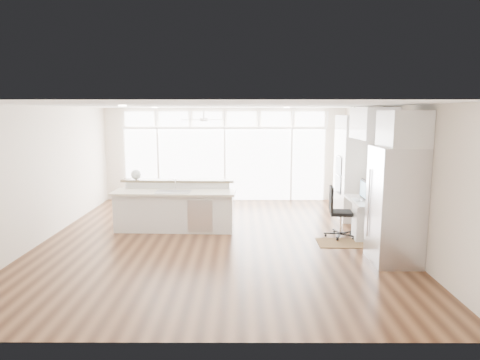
{
  "coord_description": "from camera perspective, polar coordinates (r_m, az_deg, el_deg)",
  "views": [
    {
      "loc": [
        0.48,
        -8.47,
        2.57
      ],
      "look_at": [
        0.45,
        0.6,
        1.13
      ],
      "focal_mm": 32.0,
      "sensor_mm": 36.0,
      "label": 1
    }
  ],
  "objects": [
    {
      "name": "floor",
      "position": [
        8.87,
        -2.98,
        -7.91
      ],
      "size": [
        7.0,
        8.0,
        0.02
      ],
      "primitive_type": "cube",
      "color": "#3B2112",
      "rests_on": "ground"
    },
    {
      "name": "upper_cabinets",
      "position": [
        9.18,
        17.34,
        7.23
      ],
      "size": [
        0.64,
        1.3,
        0.64
      ],
      "primitive_type": "cube",
      "color": "white",
      "rests_on": "wall_right"
    },
    {
      "name": "framed_photos",
      "position": [
        9.92,
        17.64,
        1.82
      ],
      "size": [
        0.06,
        0.22,
        0.8
      ],
      "primitive_type": "cube",
      "color": "black",
      "rests_on": "wall_right"
    },
    {
      "name": "wall_left",
      "position": [
        9.44,
        -24.78,
        0.75
      ],
      "size": [
        0.04,
        8.0,
        2.7
      ],
      "primitive_type": "cube",
      "color": "silver",
      "rests_on": "floor"
    },
    {
      "name": "fridge_cabinet",
      "position": [
        7.62,
        20.97,
        6.39
      ],
      "size": [
        0.64,
        0.9,
        0.6
      ],
      "primitive_type": "cube",
      "color": "white",
      "rests_on": "wall_right"
    },
    {
      "name": "keyboard",
      "position": [
        9.27,
        15.17,
        -2.51
      ],
      "size": [
        0.13,
        0.32,
        0.02
      ],
      "primitive_type": "cube",
      "rotation": [
        0.0,
        0.0,
        -0.02
      ],
      "color": "white",
      "rests_on": "desk_nook"
    },
    {
      "name": "potted_plant",
      "position": [
        10.62,
        15.03,
        9.03
      ],
      "size": [
        0.34,
        0.37,
        0.26
      ],
      "primitive_type": "imported",
      "rotation": [
        0.0,
        0.0,
        -0.14
      ],
      "color": "#265A27",
      "rests_on": "oven_cabinet"
    },
    {
      "name": "desk_nook",
      "position": [
        9.42,
        16.55,
        -4.81
      ],
      "size": [
        0.72,
        1.3,
        0.76
      ],
      "primitive_type": "cube",
      "color": "white",
      "rests_on": "floor"
    },
    {
      "name": "monitor",
      "position": [
        9.28,
        16.24,
        -1.21
      ],
      "size": [
        0.1,
        0.53,
        0.44
      ],
      "primitive_type": "cube",
      "rotation": [
        0.0,
        0.0,
        -0.02
      ],
      "color": "black",
      "rests_on": "desk_nook"
    },
    {
      "name": "wall_front",
      "position": [
        4.66,
        -5.8,
        -6.21
      ],
      "size": [
        7.0,
        0.04,
        2.7
      ],
      "primitive_type": "cube",
      "color": "silver",
      "rests_on": "floor"
    },
    {
      "name": "wall_right",
      "position": [
        9.08,
        19.59,
        0.76
      ],
      "size": [
        0.04,
        8.0,
        2.7
      ],
      "primitive_type": "cube",
      "color": "silver",
      "rests_on": "floor"
    },
    {
      "name": "rug",
      "position": [
        8.8,
        13.27,
        -8.17
      ],
      "size": [
        0.93,
        0.68,
        0.01
      ],
      "primitive_type": "cube",
      "rotation": [
        0.0,
        0.0,
        -0.03
      ],
      "color": "#3B2612",
      "rests_on": "floor"
    },
    {
      "name": "ceiling",
      "position": [
        8.49,
        -3.13,
        9.88
      ],
      "size": [
        7.0,
        8.0,
        0.02
      ],
      "primitive_type": "cube",
      "color": "white",
      "rests_on": "wall_back"
    },
    {
      "name": "ceiling_fan",
      "position": [
        11.32,
        -4.86,
        8.53
      ],
      "size": [
        1.16,
        1.16,
        0.32
      ],
      "primitive_type": "cube",
      "color": "white",
      "rests_on": "ceiling"
    },
    {
      "name": "office_chair",
      "position": [
        9.09,
        13.33,
        -4.22
      ],
      "size": [
        0.6,
        0.56,
        1.06
      ],
      "primitive_type": "cube",
      "rotation": [
        0.0,
        0.0,
        -0.1
      ],
      "color": "black",
      "rests_on": "floor"
    },
    {
      "name": "wall_back",
      "position": [
        12.54,
        -2.04,
        3.43
      ],
      "size": [
        7.0,
        0.04,
        2.7
      ],
      "primitive_type": "cube",
      "color": "silver",
      "rests_on": "floor"
    },
    {
      "name": "desk_window",
      "position": [
        9.32,
        18.82,
        2.25
      ],
      "size": [
        0.04,
        0.85,
        0.85
      ],
      "primitive_type": "cube",
      "color": "white",
      "rests_on": "wall_right"
    },
    {
      "name": "oven_cabinet",
      "position": [
        10.7,
        14.72,
        1.63
      ],
      "size": [
        0.64,
        1.2,
        2.5
      ],
      "primitive_type": "cube",
      "color": "white",
      "rests_on": "floor"
    },
    {
      "name": "recessed_lights",
      "position": [
        8.69,
        -3.05,
        9.73
      ],
      "size": [
        3.4,
        3.0,
        0.02
      ],
      "primitive_type": "cube",
      "color": "white",
      "rests_on": "ceiling"
    },
    {
      "name": "transom_row",
      "position": [
        12.42,
        -2.07,
        8.13
      ],
      "size": [
        5.9,
        0.06,
        0.4
      ],
      "primitive_type": "cube",
      "color": "white",
      "rests_on": "wall_back"
    },
    {
      "name": "glass_wall",
      "position": [
        12.52,
        -2.04,
        2.03
      ],
      "size": [
        5.8,
        0.06,
        2.08
      ],
      "primitive_type": "cube",
      "color": "white",
      "rests_on": "wall_back"
    },
    {
      "name": "refrigerator",
      "position": [
        7.75,
        20.02,
        -3.22
      ],
      "size": [
        0.76,
        0.9,
        2.0
      ],
      "primitive_type": "cube",
      "color": "silver",
      "rests_on": "floor"
    },
    {
      "name": "kitchen_island",
      "position": [
        9.49,
        -8.69,
        -3.5
      ],
      "size": [
        2.71,
        1.11,
        1.06
      ],
      "primitive_type": "cube",
      "rotation": [
        0.0,
        0.0,
        -0.04
      ],
      "color": "white",
      "rests_on": "floor"
    },
    {
      "name": "fishbowl",
      "position": [
        9.99,
        -13.69,
        0.72
      ],
      "size": [
        0.26,
        0.26,
        0.23
      ],
      "primitive_type": "sphere",
      "rotation": [
        0.0,
        0.0,
        -0.16
      ],
      "color": "white",
      "rests_on": "kitchen_island"
    }
  ]
}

